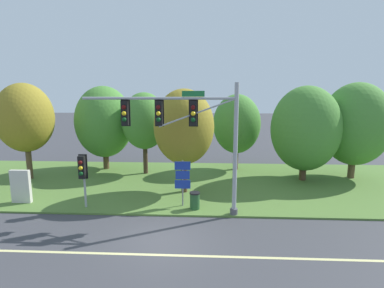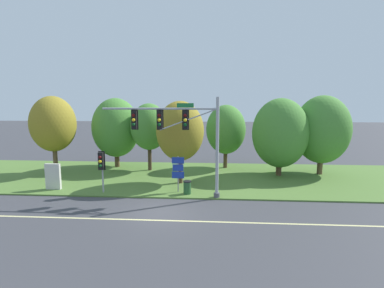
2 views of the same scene
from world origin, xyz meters
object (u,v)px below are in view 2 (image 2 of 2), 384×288
(tree_left_of_mast, at_px, (116,128))
(tree_behind_signpost, at_px, (149,127))
(route_sign_post, at_px, (178,170))
(trash_bin, at_px, (187,187))
(tree_mid_verge, at_px, (180,131))
(tree_furthest_back, at_px, (322,130))
(traffic_signal_mast, at_px, (180,130))
(info_kiosk, at_px, (53,177))
(tree_nearest_road, at_px, (53,124))
(tree_right_far, at_px, (280,133))
(pedestrian_signal_near_kerb, at_px, (101,163))
(tree_tall_centre, at_px, (226,130))

(tree_left_of_mast, distance_m, tree_behind_signpost, 3.75)
(route_sign_post, height_order, trash_bin, route_sign_post)
(tree_left_of_mast, xyz_separation_m, tree_mid_verge, (6.87, -5.49, 0.26))
(tree_furthest_back, relative_size, trash_bin, 7.45)
(traffic_signal_mast, bearing_deg, tree_furthest_back, 31.78)
(traffic_signal_mast, relative_size, info_kiosk, 4.11)
(tree_left_of_mast, relative_size, tree_furthest_back, 0.97)
(route_sign_post, bearing_deg, tree_nearest_road, 157.54)
(info_kiosk, bearing_deg, traffic_signal_mast, -6.46)
(traffic_signal_mast, height_order, trash_bin, traffic_signal_mast)
(tree_right_far, bearing_deg, tree_mid_verge, -159.74)
(tree_furthest_back, height_order, trash_bin, tree_furthest_back)
(tree_left_of_mast, bearing_deg, pedestrian_signal_near_kerb, -78.87)
(tree_furthest_back, bearing_deg, tree_nearest_road, -176.66)
(traffic_signal_mast, height_order, pedestrian_signal_near_kerb, traffic_signal_mast)
(pedestrian_signal_near_kerb, height_order, tree_mid_verge, tree_mid_verge)
(tree_behind_signpost, relative_size, tree_right_far, 0.93)
(tree_tall_centre, distance_m, trash_bin, 9.68)
(tree_tall_centre, bearing_deg, tree_nearest_road, -167.43)
(tree_behind_signpost, bearing_deg, info_kiosk, -131.21)
(tree_nearest_road, height_order, tree_tall_centre, tree_nearest_road)
(info_kiosk, bearing_deg, pedestrian_signal_near_kerb, -9.67)
(pedestrian_signal_near_kerb, height_order, tree_nearest_road, tree_nearest_road)
(tree_behind_signpost, xyz_separation_m, info_kiosk, (-5.78, -6.60, -3.11))
(route_sign_post, bearing_deg, tree_tall_centre, 65.80)
(traffic_signal_mast, height_order, tree_left_of_mast, tree_left_of_mast)
(traffic_signal_mast, distance_m, tree_furthest_back, 13.70)
(tree_nearest_road, relative_size, trash_bin, 7.39)
(route_sign_post, xyz_separation_m, tree_furthest_back, (11.95, 6.16, 2.35))
(tree_left_of_mast, xyz_separation_m, tree_tall_centre, (10.64, 0.33, -0.14))
(tree_behind_signpost, relative_size, tree_mid_verge, 0.97)
(tree_nearest_road, bearing_deg, pedestrian_signal_near_kerb, -40.81)
(info_kiosk, distance_m, trash_bin, 9.92)
(pedestrian_signal_near_kerb, distance_m, route_sign_post, 5.35)
(tree_behind_signpost, relative_size, tree_tall_centre, 1.02)
(tree_left_of_mast, height_order, tree_furthest_back, tree_furthest_back)
(tree_behind_signpost, xyz_separation_m, tree_tall_centre, (7.11, 1.56, -0.35))
(traffic_signal_mast, xyz_separation_m, tree_left_of_mast, (-7.27, 8.91, -0.67))
(tree_nearest_road, distance_m, tree_tall_centre, 15.65)
(route_sign_post, height_order, tree_mid_verge, tree_mid_verge)
(tree_nearest_road, bearing_deg, tree_behind_signpost, 12.74)
(tree_mid_verge, bearing_deg, tree_behind_signpost, 128.07)
(traffic_signal_mast, bearing_deg, trash_bin, 58.39)
(tree_mid_verge, bearing_deg, tree_left_of_mast, 141.36)
(tree_behind_signpost, height_order, trash_bin, tree_behind_signpost)
(tree_left_of_mast, relative_size, tree_tall_centre, 1.11)
(traffic_signal_mast, distance_m, tree_nearest_road, 13.24)
(traffic_signal_mast, distance_m, pedestrian_signal_near_kerb, 6.10)
(route_sign_post, xyz_separation_m, tree_tall_centre, (3.68, 8.19, 2.11))
(route_sign_post, distance_m, tree_left_of_mast, 10.74)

